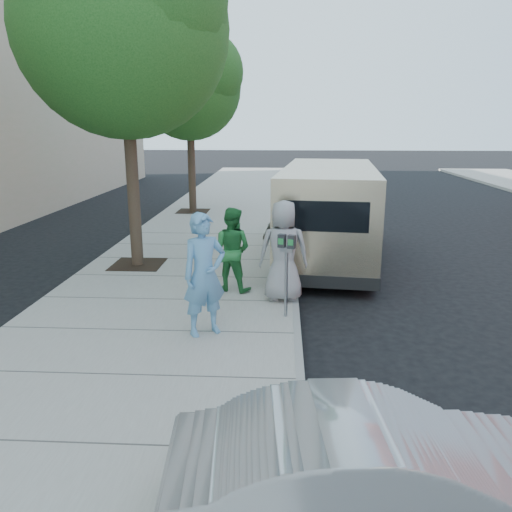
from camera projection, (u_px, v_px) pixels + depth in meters
The scene contains 12 objects.
ground at pixel (221, 307), 9.63m from camera, with size 120.00×120.00×0.00m, color black.
sidewalk at pixel (169, 303), 9.66m from camera, with size 5.00×60.00×0.15m, color gray.
curb_face at pixel (295, 305), 9.54m from camera, with size 0.12×60.00×0.16m, color gray.
tree_near at pixel (125, 22), 10.64m from camera, with size 4.62×4.60×7.53m.
tree_far at pixel (190, 83), 18.15m from camera, with size 3.92×3.80×6.49m.
parking_meter at pixel (287, 258), 8.51m from camera, with size 0.32×0.21×1.47m.
van at pixel (328, 211), 12.69m from camera, with size 2.79×6.66×2.41m.
sedan at pixel (379, 477), 4.15m from camera, with size 1.24×3.55×1.17m, color #A2A5A8.
person_officer at pixel (204, 275), 7.83m from camera, with size 0.72×0.47×1.97m, color #5A95C1.
person_green_shirt at pixel (232, 249), 9.99m from camera, with size 0.82×0.64×1.70m, color #277736.
person_gray_shirt at pixel (284, 251), 9.39m from camera, with size 0.94×0.61×1.93m, color gray.
person_striped_polo at pixel (283, 236), 11.31m from camera, with size 0.96×0.40×1.63m, color gray.
Camera 1 is at (1.17, -9.01, 3.43)m, focal length 35.00 mm.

